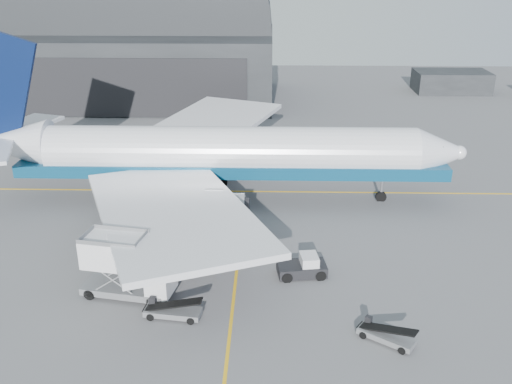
{
  "coord_description": "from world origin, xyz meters",
  "views": [
    {
      "loc": [
        2.7,
        -39.69,
        24.85
      ],
      "look_at": [
        1.48,
        9.06,
        4.5
      ],
      "focal_mm": 40.0,
      "sensor_mm": 36.0,
      "label": 1
    }
  ],
  "objects_px": {
    "airliner": "(211,153)",
    "belt_loader_b": "(386,335)",
    "pushback_tug": "(303,267)",
    "belt_loader_a": "(172,311)",
    "catering_truck": "(124,267)"
  },
  "relations": [
    {
      "from": "catering_truck",
      "to": "belt_loader_b",
      "type": "relative_size",
      "value": 1.88
    },
    {
      "from": "pushback_tug",
      "to": "belt_loader_a",
      "type": "xyz_separation_m",
      "value": [
        -9.99,
        -6.3,
        -0.17
      ]
    },
    {
      "from": "belt_loader_b",
      "to": "airliner",
      "type": "bearing_deg",
      "value": 154.87
    },
    {
      "from": "airliner",
      "to": "catering_truck",
      "type": "xyz_separation_m",
      "value": [
        -4.98,
        -19.18,
        -2.81
      ]
    },
    {
      "from": "catering_truck",
      "to": "belt_loader_a",
      "type": "height_order",
      "value": "catering_truck"
    },
    {
      "from": "airliner",
      "to": "belt_loader_a",
      "type": "xyz_separation_m",
      "value": [
        -0.86,
        -22.08,
        -4.78
      ]
    },
    {
      "from": "airliner",
      "to": "belt_loader_a",
      "type": "bearing_deg",
      "value": -92.23
    },
    {
      "from": "airliner",
      "to": "pushback_tug",
      "type": "xyz_separation_m",
      "value": [
        9.13,
        -15.77,
        -4.61
      ]
    },
    {
      "from": "airliner",
      "to": "catering_truck",
      "type": "distance_m",
      "value": 20.02
    },
    {
      "from": "airliner",
      "to": "belt_loader_a",
      "type": "height_order",
      "value": "airliner"
    },
    {
      "from": "catering_truck",
      "to": "airliner",
      "type": "bearing_deg",
      "value": 85.74
    },
    {
      "from": "catering_truck",
      "to": "pushback_tug",
      "type": "xyz_separation_m",
      "value": [
        14.11,
        3.41,
        -1.8
      ]
    },
    {
      "from": "belt_loader_b",
      "to": "pushback_tug",
      "type": "bearing_deg",
      "value": 155.48
    },
    {
      "from": "airliner",
      "to": "belt_loader_b",
      "type": "height_order",
      "value": "airliner"
    },
    {
      "from": "airliner",
      "to": "belt_loader_b",
      "type": "xyz_separation_m",
      "value": [
        14.41,
        -24.56,
        -4.81
      ]
    }
  ]
}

